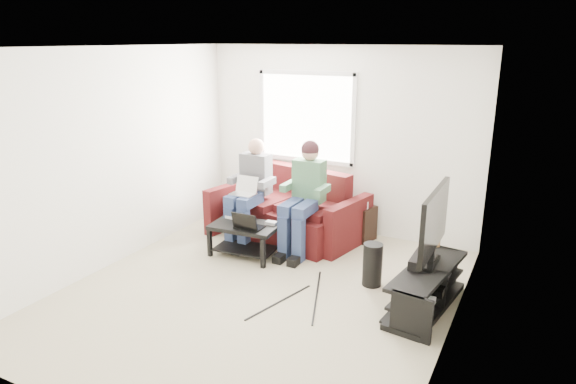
{
  "coord_description": "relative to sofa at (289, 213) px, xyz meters",
  "views": [
    {
      "loc": [
        2.6,
        -4.38,
        2.68
      ],
      "look_at": [
        0.05,
        0.6,
        1.0
      ],
      "focal_mm": 32.0,
      "sensor_mm": 36.0,
      "label": 1
    }
  ],
  "objects": [
    {
      "name": "wall_back",
      "position": [
        0.48,
        0.6,
        0.96
      ],
      "size": [
        4.5,
        0.0,
        4.5
      ],
      "primitive_type": "plane",
      "rotation": [
        1.57,
        0.0,
        0.0
      ],
      "color": "white",
      "rests_on": "floor"
    },
    {
      "name": "end_table",
      "position": [
        0.95,
        0.34,
        -0.08
      ],
      "size": [
        0.32,
        0.32,
        0.58
      ],
      "color": "black",
      "rests_on": "floor"
    },
    {
      "name": "console_grey",
      "position": [
        2.18,
        -0.85,
        -0.06
      ],
      "size": [
        0.34,
        0.26,
        0.08
      ],
      "primitive_type": "cube",
      "color": "gray",
      "rests_on": "tv_stand"
    },
    {
      "name": "person_right",
      "position": [
        0.4,
        -0.35,
        0.49
      ],
      "size": [
        0.4,
        0.71,
        1.44
      ],
      "color": "navy",
      "rests_on": "sofa"
    },
    {
      "name": "ceiling",
      "position": [
        0.48,
        -1.65,
        2.26
      ],
      "size": [
        4.5,
        4.5,
        0.0
      ],
      "primitive_type": "plane",
      "rotation": [
        3.14,
        0.0,
        0.0
      ],
      "color": "white",
      "rests_on": "wall_back"
    },
    {
      "name": "controller_b",
      "position": [
        -0.29,
        -0.68,
        0.1
      ],
      "size": [
        0.16,
        0.12,
        0.04
      ],
      "primitive_type": "cube",
      "rotation": [
        0.0,
        0.0,
        0.22
      ],
      "color": "black",
      "rests_on": "coffee_table"
    },
    {
      "name": "console_black",
      "position": [
        2.18,
        -1.2,
        -0.07
      ],
      "size": [
        0.38,
        0.3,
        0.07
      ],
      "primitive_type": "cube",
      "color": "black",
      "rests_on": "tv_stand"
    },
    {
      "name": "subwoofer",
      "position": [
        1.52,
        -0.91,
        -0.09
      ],
      "size": [
        0.22,
        0.22,
        0.49
      ],
      "primitive_type": "cylinder",
      "color": "black",
      "rests_on": "floor"
    },
    {
      "name": "wall_right",
      "position": [
        2.48,
        -1.65,
        0.96
      ],
      "size": [
        0.0,
        4.5,
        4.5
      ],
      "primitive_type": "plane",
      "rotation": [
        1.57,
        0.0,
        -1.57
      ],
      "color": "white",
      "rests_on": "floor"
    },
    {
      "name": "floor",
      "position": [
        0.48,
        -1.65,
        -0.34
      ],
      "size": [
        4.5,
        4.5,
        0.0
      ],
      "primitive_type": "plane",
      "color": "#BDB193",
      "rests_on": "ground"
    },
    {
      "name": "sofa",
      "position": [
        0.0,
        0.0,
        0.0
      ],
      "size": [
        2.17,
        1.27,
        0.93
      ],
      "color": "#451112",
      "rests_on": "floor"
    },
    {
      "name": "window",
      "position": [
        -0.02,
        0.58,
        1.26
      ],
      "size": [
        1.48,
        0.04,
        1.28
      ],
      "color": "white",
      "rests_on": "wall_back"
    },
    {
      "name": "controller_a",
      "position": [
        -0.47,
        -0.74,
        0.1
      ],
      "size": [
        0.14,
        0.1,
        0.04
      ],
      "primitive_type": "cube",
      "rotation": [
        0.0,
        0.0,
        -0.04
      ],
      "color": "silver",
      "rests_on": "coffee_table"
    },
    {
      "name": "laptop_black",
      "position": [
        -0.07,
        -0.94,
        0.2
      ],
      "size": [
        0.38,
        0.31,
        0.24
      ],
      "primitive_type": null,
      "rotation": [
        0.0,
        0.0,
        0.22
      ],
      "color": "black",
      "rests_on": "coffee_table"
    },
    {
      "name": "console_white",
      "position": [
        2.18,
        -1.55,
        -0.07
      ],
      "size": [
        0.3,
        0.22,
        0.06
      ],
      "primitive_type": "cube",
      "color": "silver",
      "rests_on": "tv_stand"
    },
    {
      "name": "tv_stand",
      "position": [
        2.18,
        -1.15,
        -0.14
      ],
      "size": [
        0.58,
        1.38,
        0.44
      ],
      "color": "black",
      "rests_on": "floor"
    },
    {
      "name": "wall_front",
      "position": [
        0.48,
        -3.9,
        0.96
      ],
      "size": [
        4.5,
        0.0,
        4.5
      ],
      "primitive_type": "plane",
      "rotation": [
        -1.57,
        0.0,
        0.0
      ],
      "color": "white",
      "rests_on": "floor"
    },
    {
      "name": "wall_left",
      "position": [
        -1.52,
        -1.65,
        0.96
      ],
      "size": [
        0.0,
        4.5,
        4.5
      ],
      "primitive_type": "plane",
      "rotation": [
        1.57,
        0.0,
        1.57
      ],
      "color": "white",
      "rests_on": "floor"
    },
    {
      "name": "tv",
      "position": [
        2.18,
        -1.05,
        0.56
      ],
      "size": [
        0.12,
        1.1,
        0.81
      ],
      "color": "black",
      "rests_on": "tv_stand"
    },
    {
      "name": "person_left",
      "position": [
        -0.4,
        -0.37,
        0.43
      ],
      "size": [
        0.4,
        0.71,
        1.39
      ],
      "color": "navy",
      "rests_on": "sofa"
    },
    {
      "name": "controller_c",
      "position": [
        0.11,
        -0.71,
        0.1
      ],
      "size": [
        0.14,
        0.09,
        0.04
      ],
      "primitive_type": "cube",
      "rotation": [
        0.0,
        0.0,
        0.03
      ],
      "color": "gray",
      "rests_on": "coffee_table"
    },
    {
      "name": "coffee_table",
      "position": [
        -0.19,
        -0.86,
        -0.03
      ],
      "size": [
        0.88,
        0.58,
        0.42
      ],
      "color": "black",
      "rests_on": "floor"
    },
    {
      "name": "drink_cup",
      "position": [
        2.13,
        -0.52,
        0.16
      ],
      "size": [
        0.08,
        0.08,
        0.12
      ],
      "primitive_type": "cylinder",
      "color": "#9C7243",
      "rests_on": "tv_stand"
    },
    {
      "name": "laptop_silver",
      "position": [
        -0.4,
        -0.53,
        0.42
      ],
      "size": [
        0.38,
        0.34,
        0.24
      ],
      "primitive_type": null,
      "rotation": [
        0.0,
        0.0,
        -0.44
      ],
      "color": "silver",
      "rests_on": "person_left"
    },
    {
      "name": "soundbar",
      "position": [
        2.06,
        -1.05,
        0.15
      ],
      "size": [
        0.12,
        0.5,
        0.1
      ],
      "primitive_type": "cube",
      "color": "black",
      "rests_on": "tv_stand"
    },
    {
      "name": "keyboard_floor",
      "position": [
        1.95,
        -1.43,
        -0.33
      ],
      "size": [
        0.22,
        0.51,
        0.03
      ],
      "primitive_type": "cube",
      "rotation": [
        0.0,
        0.0,
        -0.11
      ],
      "color": "black",
      "rests_on": "floor"
    }
  ]
}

